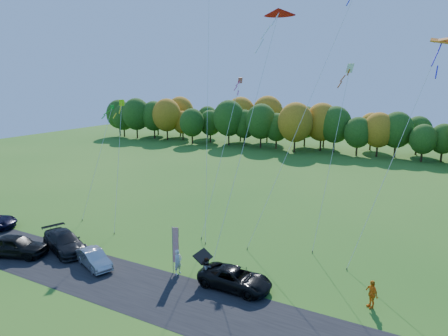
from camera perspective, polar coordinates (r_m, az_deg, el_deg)
The scene contains 19 objects.
ground at distance 32.38m, azimuth -5.21°, elevation -14.28°, with size 160.00×160.00×0.00m, color #266019.
asphalt_strip at distance 29.54m, azimuth -9.69°, elevation -17.23°, with size 90.00×6.00×0.01m, color black.
tree_line at distance 81.90m, azimuth 16.52°, elevation 1.81°, with size 116.00×12.00×10.00m, color #1E4711, non-canonical shape.
black_suv at distance 29.47m, azimuth 1.60°, elevation -15.48°, with size 2.46×5.34×1.48m, color black.
silver_sedan at distance 34.08m, azimuth -18.10°, elevation -12.19°, with size 1.44×4.12×1.36m, color #9B9B9F.
dark_truck_a at distance 37.73m, azimuth -21.82°, elevation -9.76°, with size 2.34×5.76×1.67m, color black.
dark_truck_b at distance 38.46m, azimuth -27.59°, elevation -9.80°, with size 2.11×5.24×1.79m, color black.
person_tailgate_a at distance 31.47m, azimuth -6.59°, elevation -13.17°, with size 0.71×0.47×1.95m, color silver.
person_tailgate_b at distance 30.07m, azimuth -2.41°, elevation -14.40°, with size 0.94×0.73×1.93m, color gray.
person_east at distance 28.85m, azimuth 20.33°, elevation -16.51°, with size 1.11×0.46×1.90m, color orange.
feather_flag at distance 31.09m, azimuth -7.02°, elevation -10.82°, with size 0.48×0.23×3.78m.
kite_delta_blue at distance 39.00m, azimuth -2.37°, elevation 11.20°, with size 6.47×10.51×28.37m.
kite_parafoil_orange at distance 36.65m, azimuth 11.73°, elevation 8.47°, with size 8.19×11.46×24.70m.
kite_delta_red at distance 33.73m, azimuth 3.66°, elevation 6.50°, with size 2.87×11.19×21.97m.
kite_parafoil_rainbow at distance 33.67m, azimuth 23.21°, elevation 1.82°, with size 6.44×7.05×18.09m.
kite_diamond_yellow at distance 40.93m, azimuth -14.89°, elevation 0.42°, with size 2.95×5.18×12.89m.
kite_diamond_green at distance 45.36m, azimuth -17.52°, elevation 1.25°, with size 0.85×6.17×12.05m.
kite_diamond_white at distance 35.91m, azimuth 15.15°, elevation 1.61°, with size 1.78×6.10×16.36m.
kite_diamond_pink at distance 39.36m, azimuth -0.12°, elevation 2.75°, with size 0.99×8.79×15.05m.
Camera 1 is at (16.16, -23.95, 14.62)m, focal length 32.00 mm.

